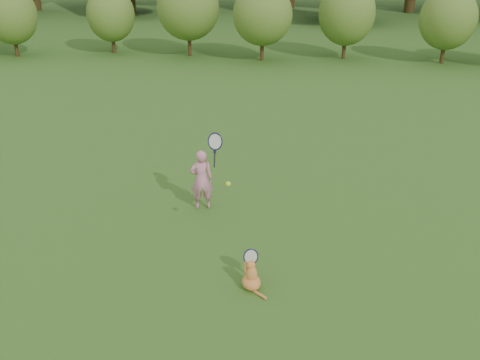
# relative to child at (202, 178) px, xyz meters

# --- Properties ---
(ground) EXTENTS (100.00, 100.00, 0.00)m
(ground) POSITION_rel_child_xyz_m (0.47, -1.13, -0.55)
(ground) COLOR #275417
(ground) RESTS_ON ground
(shrub_row) EXTENTS (28.00, 3.00, 2.80)m
(shrub_row) POSITION_rel_child_xyz_m (0.47, 11.87, 0.85)
(shrub_row) COLOR #4D6E22
(shrub_row) RESTS_ON ground
(child) EXTENTS (0.61, 0.38, 1.56)m
(child) POSITION_rel_child_xyz_m (0.00, 0.00, 0.00)
(child) COLOR #CE7B95
(child) RESTS_ON ground
(cat) EXTENTS (0.41, 0.56, 0.57)m
(cat) POSITION_rel_child_xyz_m (0.98, -2.19, -0.33)
(cat) COLOR orange
(cat) RESTS_ON ground
(tennis_ball) EXTENTS (0.07, 0.07, 0.07)m
(tennis_ball) POSITION_rel_child_xyz_m (0.58, -1.20, 0.48)
(tennis_ball) COLOR #C9DB19
(tennis_ball) RESTS_ON ground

